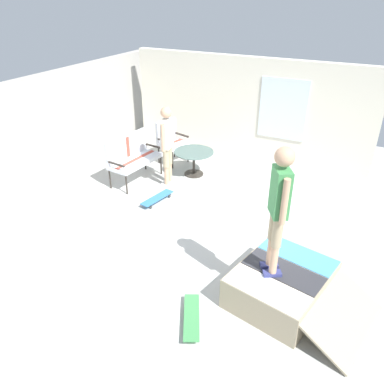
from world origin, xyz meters
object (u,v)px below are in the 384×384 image
at_px(skate_ramp, 283,285).
at_px(person_watching, 167,141).
at_px(skateboard_spare, 192,317).
at_px(patio_chair_near_house, 170,138).
at_px(patio_table, 194,158).
at_px(person_skater, 279,203).
at_px(patio_bench, 131,154).
at_px(skateboard_by_bench, 157,198).

xyz_separation_m(skate_ramp, person_watching, (2.31, 3.17, 0.78)).
xyz_separation_m(person_watching, skateboard_spare, (-3.26, -2.24, -0.94)).
bearing_deg(patio_chair_near_house, patio_table, -115.84).
distance_m(person_watching, skateboard_spare, 4.06).
distance_m(person_watching, person_skater, 3.86).
distance_m(patio_bench, person_skater, 4.51).
relative_size(patio_chair_near_house, person_watching, 0.59).
bearing_deg(patio_table, patio_bench, 128.18).
bearing_deg(patio_chair_near_house, skate_ramp, -132.33).
bearing_deg(skateboard_by_bench, person_watching, 13.60).
distance_m(person_skater, skateboard_spare, 1.85).
height_order(skate_ramp, person_watching, person_watching).
bearing_deg(person_watching, skate_ramp, -126.05).
distance_m(patio_chair_near_house, skateboard_spare, 5.25).
bearing_deg(patio_chair_near_house, person_skater, -134.40).
height_order(patio_table, person_watching, person_watching).
relative_size(patio_bench, person_watching, 0.75).
bearing_deg(patio_chair_near_house, patio_bench, 169.90).
xyz_separation_m(patio_bench, patio_chair_near_house, (1.28, -0.23, -0.00)).
height_order(person_watching, person_skater, person_skater).
relative_size(patio_chair_near_house, skateboard_by_bench, 1.24).
bearing_deg(skate_ramp, skateboard_spare, 135.72).
relative_size(skate_ramp, person_watching, 1.15).
distance_m(patio_bench, patio_table, 1.41).
height_order(patio_bench, person_watching, person_watching).
xyz_separation_m(patio_table, skateboard_by_bench, (-1.48, 0.08, -0.32)).
xyz_separation_m(patio_bench, patio_table, (0.86, -1.10, -0.21)).
relative_size(person_watching, skateboard_spare, 2.16).
xyz_separation_m(person_skater, skateboard_by_bench, (1.61, 2.80, -1.45)).
relative_size(skate_ramp, patio_table, 2.21).
bearing_deg(person_skater, skateboard_spare, 139.55).
distance_m(patio_table, skateboard_by_bench, 1.51).
bearing_deg(patio_bench, person_watching, -79.09).
height_order(skate_ramp, patio_table, patio_table).
height_order(patio_bench, patio_table, patio_bench).
bearing_deg(skateboard_by_bench, skate_ramp, -117.23).
height_order(patio_table, person_skater, person_skater).
xyz_separation_m(skate_ramp, skateboard_by_bench, (1.53, 2.98, -0.16)).
bearing_deg(skateboard_spare, skateboard_by_bench, 39.51).
distance_m(skate_ramp, skateboard_spare, 1.34).
distance_m(patio_bench, patio_chair_near_house, 1.30).
xyz_separation_m(skate_ramp, skateboard_spare, (-0.95, 0.93, -0.16)).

